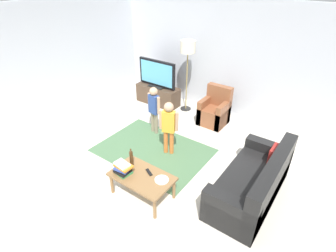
{
  "coord_description": "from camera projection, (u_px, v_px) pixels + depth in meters",
  "views": [
    {
      "loc": [
        2.52,
        -2.88,
        3.26
      ],
      "look_at": [
        0.0,
        0.6,
        0.65
      ],
      "focal_mm": 28.32,
      "sensor_mm": 36.0,
      "label": 1
    }
  ],
  "objects": [
    {
      "name": "tv_stand",
      "position": [
        158.0,
        95.0,
        7.2
      ],
      "size": [
        1.2,
        0.44,
        0.5
      ],
      "color": "#4C3828",
      "rests_on": "ground"
    },
    {
      "name": "couch",
      "position": [
        255.0,
        184.0,
        4.2
      ],
      "size": [
        0.8,
        1.8,
        0.86
      ],
      "color": "black",
      "rests_on": "ground"
    },
    {
      "name": "coffee_table",
      "position": [
        142.0,
        178.0,
        4.21
      ],
      "size": [
        1.0,
        0.6,
        0.42
      ],
      "color": "olive",
      "rests_on": "ground"
    },
    {
      "name": "area_rug",
      "position": [
        153.0,
        150.0,
        5.45
      ],
      "size": [
        2.2,
        1.6,
        0.01
      ],
      "primitive_type": "cube",
      "color": "#4C724C",
      "rests_on": "ground"
    },
    {
      "name": "wall_left",
      "position": [
        40.0,
        68.0,
        5.75
      ],
      "size": [
        0.12,
        6.0,
        2.7
      ],
      "primitive_type": "cube",
      "color": "silver",
      "rests_on": "ground"
    },
    {
      "name": "child_near_tv",
      "position": [
        154.0,
        106.0,
        5.72
      ],
      "size": [
        0.36,
        0.18,
        1.09
      ],
      "color": "gray",
      "rests_on": "ground"
    },
    {
      "name": "floor_lamp",
      "position": [
        188.0,
        51.0,
        6.22
      ],
      "size": [
        0.36,
        0.36,
        1.78
      ],
      "color": "#262626",
      "rests_on": "ground"
    },
    {
      "name": "book_stack",
      "position": [
        123.0,
        168.0,
        4.19
      ],
      "size": [
        0.3,
        0.24,
        0.19
      ],
      "color": "#388C4C",
      "rests_on": "coffee_table"
    },
    {
      "name": "plate",
      "position": [
        162.0,
        180.0,
        4.09
      ],
      "size": [
        0.22,
        0.22,
        0.02
      ],
      "color": "white",
      "rests_on": "coffee_table"
    },
    {
      "name": "tv_remote",
      "position": [
        149.0,
        172.0,
        4.23
      ],
      "size": [
        0.17,
        0.12,
        0.02
      ],
      "primitive_type": "cube",
      "rotation": [
        0.0,
        0.0,
        -0.46
      ],
      "color": "black",
      "rests_on": "coffee_table"
    },
    {
      "name": "tv",
      "position": [
        157.0,
        74.0,
        6.87
      ],
      "size": [
        1.1,
        0.28,
        0.71
      ],
      "color": "black",
      "rests_on": "tv_stand"
    },
    {
      "name": "wall_back",
      "position": [
        227.0,
        59.0,
        6.33
      ],
      "size": [
        6.0,
        0.12,
        2.7
      ],
      "primitive_type": "cube",
      "color": "silver",
      "rests_on": "ground"
    },
    {
      "name": "armchair",
      "position": [
        215.0,
        111.0,
        6.27
      ],
      "size": [
        0.6,
        0.6,
        0.9
      ],
      "color": "brown",
      "rests_on": "ground"
    },
    {
      "name": "child_center",
      "position": [
        169.0,
        124.0,
        5.04
      ],
      "size": [
        0.36,
        0.21,
        1.13
      ],
      "color": "orange",
      "rests_on": "ground"
    },
    {
      "name": "ground",
      "position": [
        149.0,
        169.0,
        4.95
      ],
      "size": [
        7.8,
        7.8,
        0.0
      ],
      "primitive_type": "plane",
      "color": "beige"
    },
    {
      "name": "bottle",
      "position": [
        131.0,
        158.0,
        4.33
      ],
      "size": [
        0.06,
        0.06,
        0.33
      ],
      "color": "#4C3319",
      "rests_on": "coffee_table"
    }
  ]
}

